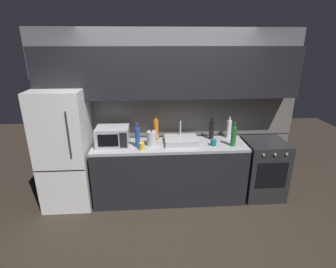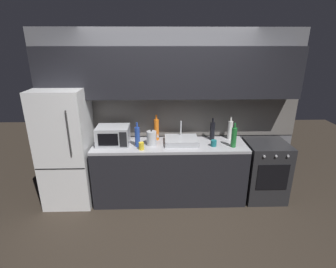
{
  "view_description": "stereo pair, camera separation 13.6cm",
  "coord_description": "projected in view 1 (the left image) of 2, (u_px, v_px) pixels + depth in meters",
  "views": [
    {
      "loc": [
        -0.26,
        -2.59,
        2.32
      ],
      "look_at": [
        -0.02,
        0.9,
        1.06
      ],
      "focal_mm": 27.67,
      "sensor_mm": 36.0,
      "label": 1
    },
    {
      "loc": [
        -0.12,
        -2.59,
        2.32
      ],
      "look_at": [
        -0.02,
        0.9,
        1.06
      ],
      "focal_mm": 27.67,
      "sensor_mm": 36.0,
      "label": 2
    }
  ],
  "objects": [
    {
      "name": "ground_plane",
      "position": [
        175.0,
        238.0,
        3.23
      ],
      "size": [
        10.0,
        10.0,
        0.0
      ],
      "primitive_type": "plane",
      "color": "#2D261E"
    },
    {
      "name": "back_wall",
      "position": [
        168.0,
        96.0,
        3.83
      ],
      "size": [
        3.96,
        0.44,
        2.5
      ],
      "color": "slate",
      "rests_on": "ground"
    },
    {
      "name": "counter_run",
      "position": [
        170.0,
        171.0,
        3.92
      ],
      "size": [
        2.22,
        0.6,
        0.9
      ],
      "color": "black",
      "rests_on": "ground"
    },
    {
      "name": "refrigerator",
      "position": [
        65.0,
        149.0,
        3.69
      ],
      "size": [
        0.68,
        0.69,
        1.72
      ],
      "color": "white",
      "rests_on": "ground"
    },
    {
      "name": "oven_range",
      "position": [
        263.0,
        168.0,
        4.01
      ],
      "size": [
        0.6,
        0.62,
        0.9
      ],
      "color": "#232326",
      "rests_on": "ground"
    },
    {
      "name": "microwave",
      "position": [
        113.0,
        136.0,
        3.69
      ],
      "size": [
        0.46,
        0.35,
        0.27
      ],
      "color": "#A8AAAF",
      "rests_on": "counter_run"
    },
    {
      "name": "sink_basin",
      "position": [
        181.0,
        140.0,
        3.8
      ],
      "size": [
        0.48,
        0.38,
        0.3
      ],
      "color": "#ADAFB5",
      "rests_on": "counter_run"
    },
    {
      "name": "kettle",
      "position": [
        152.0,
        138.0,
        3.69
      ],
      "size": [
        0.17,
        0.14,
        0.23
      ],
      "color": "#B7BABF",
      "rests_on": "counter_run"
    },
    {
      "name": "wine_bottle_blue",
      "position": [
        138.0,
        137.0,
        3.62
      ],
      "size": [
        0.07,
        0.07,
        0.35
      ],
      "color": "#234299",
      "rests_on": "counter_run"
    },
    {
      "name": "wine_bottle_dark",
      "position": [
        212.0,
        130.0,
        3.92
      ],
      "size": [
        0.07,
        0.07,
        0.34
      ],
      "color": "black",
      "rests_on": "counter_run"
    },
    {
      "name": "wine_bottle_green",
      "position": [
        234.0,
        136.0,
        3.66
      ],
      "size": [
        0.07,
        0.07,
        0.35
      ],
      "color": "#1E6B2D",
      "rests_on": "counter_run"
    },
    {
      "name": "wine_bottle_orange",
      "position": [
        156.0,
        129.0,
        3.88
      ],
      "size": [
        0.07,
        0.07,
        0.39
      ],
      "color": "orange",
      "rests_on": "counter_run"
    },
    {
      "name": "wine_bottle_white",
      "position": [
        229.0,
        129.0,
        3.96
      ],
      "size": [
        0.07,
        0.07,
        0.35
      ],
      "color": "silver",
      "rests_on": "counter_run"
    },
    {
      "name": "mug_teal",
      "position": [
        214.0,
        143.0,
        3.7
      ],
      "size": [
        0.08,
        0.08,
        0.09
      ],
      "primitive_type": "cylinder",
      "color": "#19666B",
      "rests_on": "counter_run"
    },
    {
      "name": "mug_yellow",
      "position": [
        142.0,
        146.0,
        3.55
      ],
      "size": [
        0.07,
        0.07,
        0.1
      ],
      "primitive_type": "cylinder",
      "color": "gold",
      "rests_on": "counter_run"
    }
  ]
}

